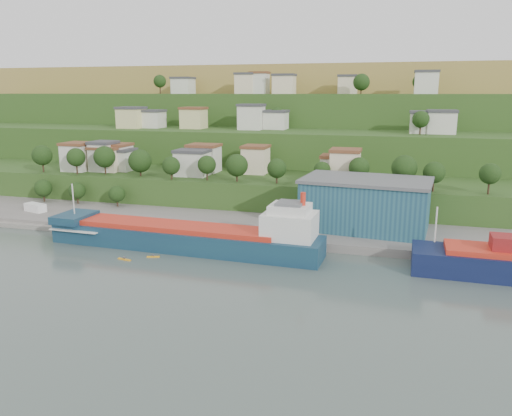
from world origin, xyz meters
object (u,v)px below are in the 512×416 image
(warehouse, at_px, (365,204))
(caravan, at_px, (35,209))
(kayak_orange, at_px, (153,256))
(cargo_ship_near, at_px, (192,238))

(warehouse, xyz_separation_m, caravan, (-92.79, -6.96, -5.66))
(kayak_orange, bearing_deg, warehouse, 18.04)
(caravan, relative_size, kayak_orange, 2.37)
(cargo_ship_near, xyz_separation_m, kayak_orange, (-6.15, -7.55, -2.47))
(warehouse, relative_size, caravan, 4.88)
(cargo_ship_near, height_order, warehouse, cargo_ship_near)
(caravan, bearing_deg, cargo_ship_near, 1.05)
(cargo_ship_near, bearing_deg, caravan, 166.65)
(caravan, xyz_separation_m, kayak_orange, (49.00, -22.77, -2.56))
(cargo_ship_near, bearing_deg, warehouse, 32.61)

